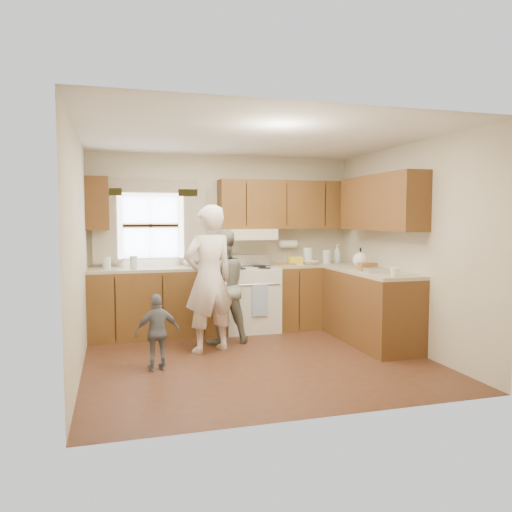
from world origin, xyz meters
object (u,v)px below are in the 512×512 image
object	(u,v)px
stove	(250,298)
child	(158,332)
woman_left	(209,279)
woman_right	(222,286)

from	to	relation	value
stove	child	xyz separation A→B (m)	(-1.42, -1.53, -0.06)
stove	woman_left	distance (m)	1.30
woman_right	child	bearing A→B (deg)	41.55
child	woman_right	bearing A→B (deg)	-141.46
woman_left	woman_right	xyz separation A→B (m)	(0.23, 0.38, -0.15)
stove	child	world-z (taller)	stove
stove	child	bearing A→B (deg)	-132.99
stove	child	size ratio (longest dim) A/B	1.32
stove	woman_left	world-z (taller)	woman_left
woman_right	stove	bearing A→B (deg)	-137.25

